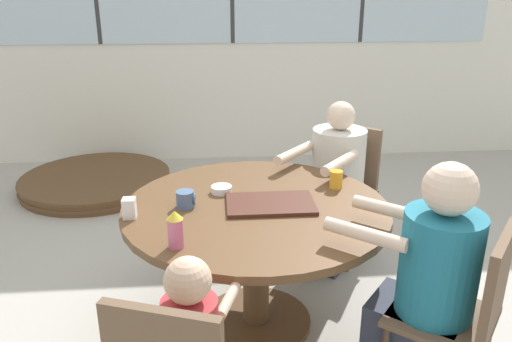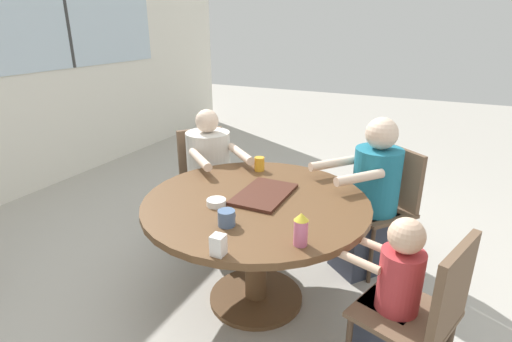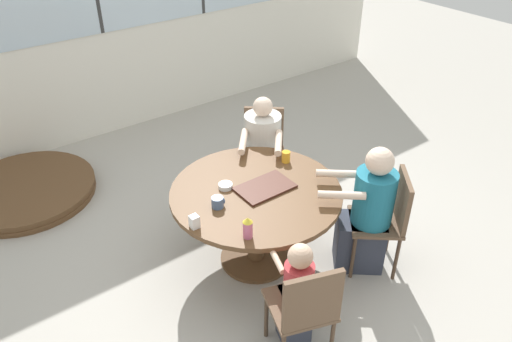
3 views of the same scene
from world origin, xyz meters
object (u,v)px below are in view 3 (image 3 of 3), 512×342
at_px(person_man_blue_shirt, 262,158).
at_px(person_woman_green_shirt, 367,216).
at_px(chair_for_toddler, 306,307).
at_px(chair_for_woman_green_shirt, 388,214).
at_px(sippy_cup, 248,227).
at_px(folded_table_stack, 26,191).
at_px(bowl_white_shallow, 225,186).
at_px(person_toddler, 296,299).
at_px(coffee_mug, 218,202).
at_px(juice_glass, 286,157).
at_px(chair_for_man_blue_shirt, 263,144).
at_px(milk_carton_small, 194,222).

bearing_deg(person_man_blue_shirt, person_woman_green_shirt, 135.50).
bearing_deg(chair_for_toddler, chair_for_woman_green_shirt, 34.69).
distance_m(chair_for_woman_green_shirt, person_woman_green_shirt, 0.17).
bearing_deg(person_man_blue_shirt, sippy_cup, 89.26).
distance_m(person_woman_green_shirt, sippy_cup, 1.09).
relative_size(chair_for_woman_green_shirt, folded_table_stack, 0.65).
relative_size(person_man_blue_shirt, bowl_white_shallow, 9.69).
relative_size(person_toddler, folded_table_stack, 0.68).
relative_size(bowl_white_shallow, folded_table_stack, 0.08).
xyz_separation_m(chair_for_woman_green_shirt, folded_table_stack, (-2.11, 2.76, -0.46)).
height_order(chair_for_toddler, coffee_mug, chair_for_toddler).
bearing_deg(juice_glass, person_woman_green_shirt, -73.36).
xyz_separation_m(coffee_mug, folded_table_stack, (-0.96, 2.10, -0.69)).
bearing_deg(juice_glass, sippy_cup, -144.05).
relative_size(chair_for_man_blue_shirt, person_toddler, 0.96).
distance_m(chair_for_woman_green_shirt, juice_glass, 0.95).
distance_m(chair_for_man_blue_shirt, juice_glass, 0.69).
distance_m(person_woman_green_shirt, milk_carton_small, 1.38).
relative_size(person_toddler, juice_glass, 9.38).
xyz_separation_m(milk_carton_small, bowl_white_shallow, (0.44, 0.27, -0.03)).
xyz_separation_m(person_toddler, folded_table_stack, (-1.02, 2.94, -0.37)).
height_order(chair_for_man_blue_shirt, coffee_mug, chair_for_man_blue_shirt).
bearing_deg(person_toddler, bowl_white_shallow, 102.31).
distance_m(person_woman_green_shirt, folded_table_stack, 3.34).
height_order(chair_for_man_blue_shirt, juice_glass, chair_for_man_blue_shirt).
bearing_deg(person_woman_green_shirt, person_toddler, 145.85).
relative_size(person_toddler, sippy_cup, 5.52).
xyz_separation_m(chair_for_woman_green_shirt, sippy_cup, (-1.17, 0.26, 0.27)).
distance_m(person_toddler, juice_glass, 1.31).
relative_size(chair_for_man_blue_shirt, juice_glass, 8.96).
height_order(chair_for_man_blue_shirt, person_woman_green_shirt, person_woman_green_shirt).
bearing_deg(coffee_mug, chair_for_woman_green_shirt, -30.02).
relative_size(person_man_blue_shirt, person_toddler, 1.18).
distance_m(person_man_blue_shirt, bowl_white_shallow, 0.92).
height_order(person_man_blue_shirt, coffee_mug, person_man_blue_shirt).
bearing_deg(chair_for_man_blue_shirt, bowl_white_shallow, 76.80).
bearing_deg(milk_carton_small, sippy_cup, -51.92).
height_order(person_woman_green_shirt, milk_carton_small, person_woman_green_shirt).
height_order(chair_for_woman_green_shirt, chair_for_toddler, same).
relative_size(chair_for_man_blue_shirt, bowl_white_shallow, 7.86).
relative_size(chair_for_toddler, juice_glass, 8.96).
distance_m(chair_for_toddler, sippy_cup, 0.64).
bearing_deg(person_man_blue_shirt, person_toddler, 100.77).
bearing_deg(chair_for_man_blue_shirt, person_woman_green_shirt, 130.30).
xyz_separation_m(person_man_blue_shirt, juice_glass, (-0.11, -0.48, 0.29)).
relative_size(chair_for_man_blue_shirt, person_woman_green_shirt, 0.78).
xyz_separation_m(chair_for_man_blue_shirt, juice_glass, (-0.22, -0.61, 0.24)).
bearing_deg(person_woman_green_shirt, chair_for_toddler, 152.50).
bearing_deg(juice_glass, bowl_white_shallow, -178.31).
bearing_deg(bowl_white_shallow, chair_for_toddler, -98.27).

